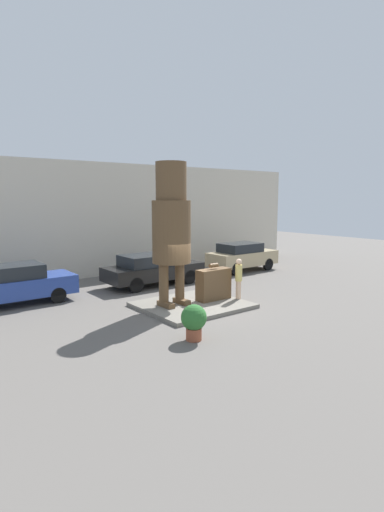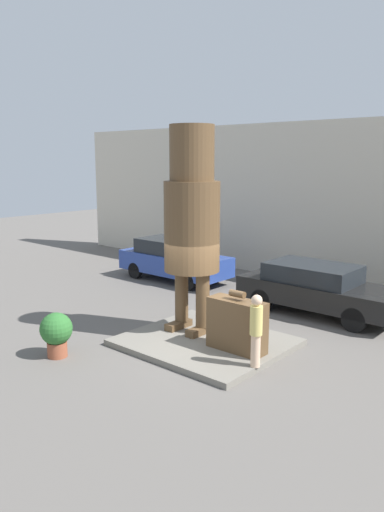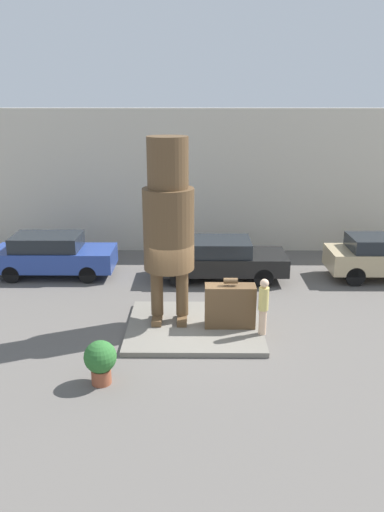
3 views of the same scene
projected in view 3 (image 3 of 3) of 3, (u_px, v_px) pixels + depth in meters
The scene contains 10 objects.
ground_plane at pixel (195, 329), 14.43m from camera, with size 60.00×60.00×0.00m, color #605B56.
pedestal at pixel (195, 327), 14.41m from camera, with size 3.85×3.37×0.15m.
building_backdrop at pixel (195, 181), 21.23m from camera, with size 28.00×0.60×5.99m.
statue_figure at pixel (168, 217), 13.75m from camera, with size 1.43×1.43×5.28m.
giant_suitcase at pixel (230, 306), 14.12m from camera, with size 1.43×0.54×1.45m.
tourist at pixel (263, 304), 13.55m from camera, with size 0.27×0.27×1.61m.
parked_car_blue at pixel (53, 254), 18.53m from camera, with size 4.47×1.74×1.58m.
parked_car_black at pixel (219, 258), 18.20m from camera, with size 4.76×1.89×1.50m.
parked_car_tan at pixel (384, 256), 18.22m from camera, with size 4.15×1.74×1.61m.
planter_pot at pixel (100, 360), 11.52m from camera, with size 0.76×0.76×1.07m.
Camera 3 is at (0.03, -13.10, 6.40)m, focal length 35.00 mm.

